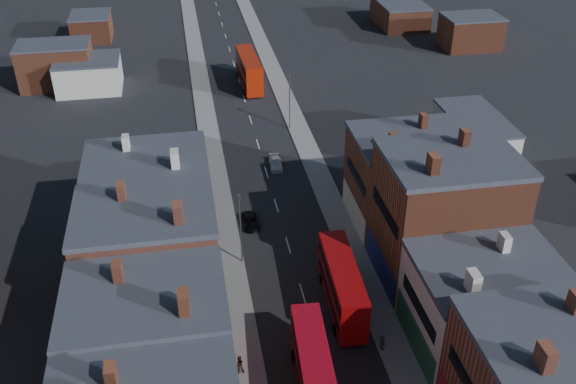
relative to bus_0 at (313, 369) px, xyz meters
name	(u,v)px	position (x,y,z in m)	size (l,w,h in m)	color
pavement_west	(214,169)	(-5.00, 37.80, -2.41)	(3.00, 200.00, 0.12)	gray
pavement_east	(313,160)	(8.00, 37.80, -2.41)	(3.00, 200.00, 0.12)	gray
lamp_post_2	(240,225)	(-3.70, 17.80, 2.23)	(0.25, 0.70, 8.12)	slate
lamp_post_3	(290,99)	(6.70, 47.80, 2.23)	(0.25, 0.70, 8.12)	slate
bus_0	(313,369)	(0.00, 0.00, 0.00)	(3.22, 10.75, 4.58)	red
bus_1	(342,285)	(4.72, 9.43, 0.13)	(3.20, 11.28, 4.83)	#AF0A0C
bus_2	(249,70)	(3.00, 64.98, 0.33)	(3.36, 12.10, 5.19)	#9B1A06
car_2	(251,221)	(-1.99, 24.33, -1.94)	(1.76, 3.82, 1.06)	black
car_3	(276,163)	(2.90, 36.93, -1.91)	(1.58, 3.89, 1.13)	white
ped_1	(239,364)	(-5.66, 2.86, -1.48)	(0.84, 0.46, 1.74)	#391B16
ped_3	(382,342)	(6.80, 3.28, -1.55)	(0.95, 0.43, 1.62)	#59564C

